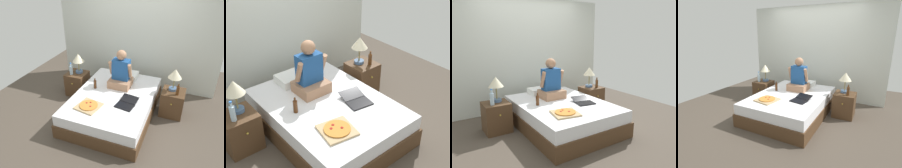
{
  "view_description": "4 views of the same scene",
  "coord_description": "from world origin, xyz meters",
  "views": [
    {
      "loc": [
        1.29,
        -3.37,
        2.77
      ],
      "look_at": [
        -0.05,
        0.0,
        0.69
      ],
      "focal_mm": 35.0,
      "sensor_mm": 36.0,
      "label": 1
    },
    {
      "loc": [
        -2.12,
        -2.78,
        2.87
      ],
      "look_at": [
        0.06,
        -0.16,
        0.81
      ],
      "focal_mm": 50.0,
      "sensor_mm": 36.0,
      "label": 2
    },
    {
      "loc": [
        -2.06,
        -3.26,
        1.68
      ],
      "look_at": [
        0.04,
        -0.02,
        0.82
      ],
      "focal_mm": 35.0,
      "sensor_mm": 36.0,
      "label": 3
    },
    {
      "loc": [
        1.67,
        -3.29,
        1.79
      ],
      "look_at": [
        0.03,
        -0.14,
        0.75
      ],
      "focal_mm": 28.0,
      "sensor_mm": 36.0,
      "label": 4
    }
  ],
  "objects": [
    {
      "name": "ground_plane",
      "position": [
        0.0,
        0.0,
        0.0
      ],
      "size": [
        5.8,
        5.8,
        0.0
      ],
      "primitive_type": "plane",
      "color": "#4C4238"
    },
    {
      "name": "wall_back",
      "position": [
        0.0,
        1.41,
        1.25
      ],
      "size": [
        3.8,
        0.12,
        2.5
      ],
      "primitive_type": "cube",
      "color": "silver",
      "rests_on": "ground"
    },
    {
      "name": "bed",
      "position": [
        0.0,
        0.0,
        0.23
      ],
      "size": [
        1.52,
        2.1,
        0.47
      ],
      "color": "#4C331E",
      "rests_on": "ground"
    },
    {
      "name": "nightstand_left",
      "position": [
        -1.08,
        0.44,
        0.26
      ],
      "size": [
        0.44,
        0.47,
        0.53
      ],
      "color": "#4C331E",
      "rests_on": "ground"
    },
    {
      "name": "lamp_on_left_nightstand",
      "position": [
        -1.04,
        0.49,
        0.86
      ],
      "size": [
        0.26,
        0.26,
        0.45
      ],
      "color": "#4C6B93",
      "rests_on": "nightstand_left"
    },
    {
      "name": "water_bottle",
      "position": [
        -1.16,
        0.35,
        0.64
      ],
      "size": [
        0.07,
        0.07,
        0.28
      ],
      "color": "silver",
      "rests_on": "nightstand_left"
    },
    {
      "name": "nightstand_right",
      "position": [
        1.08,
        0.44,
        0.26
      ],
      "size": [
        0.44,
        0.47,
        0.53
      ],
      "color": "#4C331E",
      "rests_on": "ground"
    },
    {
      "name": "lamp_on_right_nightstand",
      "position": [
        1.05,
        0.49,
        0.86
      ],
      "size": [
        0.26,
        0.26,
        0.45
      ],
      "color": "#4C6B93",
      "rests_on": "nightstand_right"
    },
    {
      "name": "beer_bottle",
      "position": [
        1.15,
        0.34,
        0.62
      ],
      "size": [
        0.06,
        0.06,
        0.23
      ],
      "color": "#512D14",
      "rests_on": "nightstand_right"
    },
    {
      "name": "pillow",
      "position": [
        -0.02,
        0.77,
        0.53
      ],
      "size": [
        0.52,
        0.34,
        0.12
      ],
      "primitive_type": "cube",
      "color": "white",
      "rests_on": "bed"
    },
    {
      "name": "person_seated",
      "position": [
        0.0,
        0.37,
        0.76
      ],
      "size": [
        0.47,
        0.4,
        0.78
      ],
      "color": "#A37556",
      "rests_on": "bed"
    },
    {
      "name": "laptop",
      "position": [
        0.33,
        -0.24,
        0.49
      ],
      "size": [
        0.38,
        0.46,
        0.07
      ],
      "color": "black",
      "rests_on": "bed"
    },
    {
      "name": "pizza_box",
      "position": [
        -0.28,
        -0.55,
        0.49
      ],
      "size": [
        0.46,
        0.46,
        0.05
      ],
      "color": "tan",
      "rests_on": "bed"
    },
    {
      "name": "beer_bottle_on_bed",
      "position": [
        -0.45,
        0.08,
        0.56
      ],
      "size": [
        0.06,
        0.06,
        0.22
      ],
      "color": "#4C2811",
      "rests_on": "bed"
    }
  ]
}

